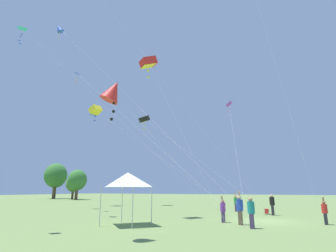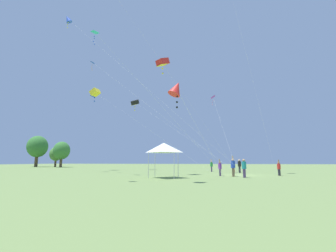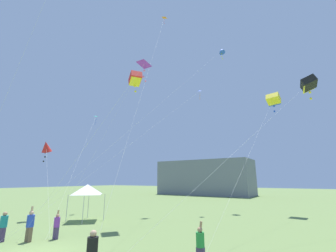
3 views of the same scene
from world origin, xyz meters
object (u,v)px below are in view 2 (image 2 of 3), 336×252
(person_black_shirt, at_px, (239,166))
(person_green_shirt, at_px, (211,166))
(person_blue_shirt, at_px, (233,166))
(kite_yellow_box_4, at_px, (95,93))
(festival_tent, at_px, (164,148))
(person_red_shirt, at_px, (279,168))
(kite_red_box_8, at_px, (163,62))
(kite_purple_delta_2, at_px, (213,98))
(person_teal_shirt, at_px, (244,168))
(kite_black_box_3, at_px, (135,103))
(kite_red_diamond_5, at_px, (176,89))
(cooler_box, at_px, (233,171))
(person_purple_shirt, at_px, (220,168))
(kite_blue_delta_6, at_px, (95,65))
(kite_cyan_delta_9, at_px, (99,37))
(kite_blue_diamond_0, at_px, (68,19))

(person_black_shirt, relative_size, person_green_shirt, 0.97)
(person_blue_shirt, distance_m, kite_yellow_box_4, 29.02)
(festival_tent, height_order, person_red_shirt, festival_tent)
(person_green_shirt, bearing_deg, kite_red_box_8, 112.83)
(person_red_shirt, relative_size, kite_purple_delta_2, 0.16)
(person_teal_shirt, distance_m, kite_black_box_3, 27.48)
(festival_tent, xyz_separation_m, kite_yellow_box_4, (15.25, 16.34, 11.23))
(person_red_shirt, relative_size, person_teal_shirt, 0.97)
(person_black_shirt, height_order, kite_black_box_3, kite_black_box_3)
(person_teal_shirt, relative_size, kite_red_diamond_5, 0.19)
(person_black_shirt, distance_m, person_green_shirt, 4.74)
(person_black_shirt, distance_m, person_teal_shirt, 9.29)
(cooler_box, relative_size, person_teal_shirt, 0.34)
(person_purple_shirt, height_order, kite_blue_delta_6, kite_blue_delta_6)
(festival_tent, xyz_separation_m, kite_black_box_3, (19.27, 9.99, 10.05))
(kite_purple_delta_2, distance_m, kite_black_box_3, 17.30)
(festival_tent, xyz_separation_m, person_red_shirt, (5.64, -11.67, -2.01))
(person_green_shirt, relative_size, kite_purple_delta_2, 0.17)
(person_green_shirt, bearing_deg, kite_blue_delta_6, 78.43)
(person_teal_shirt, bearing_deg, kite_cyan_delta_9, -30.09)
(person_red_shirt, bearing_deg, kite_red_diamond_5, -159.95)
(person_black_shirt, height_order, person_purple_shirt, person_black_shirt)
(kite_black_box_3, bearing_deg, kite_blue_diamond_0, 144.82)
(kite_purple_delta_2, bearing_deg, cooler_box, -49.43)
(kite_blue_diamond_0, relative_size, kite_purple_delta_2, 2.41)
(person_teal_shirt, distance_m, kite_purple_delta_2, 13.39)
(person_red_shirt, xyz_separation_m, kite_blue_diamond_0, (2.59, 29.45, 23.54))
(person_teal_shirt, bearing_deg, kite_blue_delta_6, -74.74)
(cooler_box, distance_m, kite_black_box_3, 22.49)
(person_teal_shirt, relative_size, kite_black_box_3, 0.09)
(person_red_shirt, bearing_deg, person_teal_shirt, -164.00)
(person_purple_shirt, bearing_deg, cooler_box, -158.21)
(kite_blue_diamond_0, distance_m, kite_blue_delta_6, 11.20)
(person_teal_shirt, relative_size, kite_blue_delta_6, 0.09)
(kite_black_box_3, xyz_separation_m, kite_cyan_delta_9, (-24.58, -5.52, -1.04))
(person_black_shirt, distance_m, kite_red_diamond_5, 18.01)
(person_green_shirt, xyz_separation_m, kite_blue_delta_6, (-7.39, 15.90, 14.33))
(kite_cyan_delta_9, bearing_deg, kite_yellow_box_4, 30.01)
(person_black_shirt, relative_size, kite_yellow_box_4, 0.08)
(festival_tent, distance_m, kite_red_box_8, 11.91)
(person_red_shirt, bearing_deg, cooler_box, 93.34)
(person_blue_shirt, bearing_deg, person_red_shirt, 176.67)
(kite_blue_delta_6, bearing_deg, person_red_shirt, -92.30)
(person_purple_shirt, height_order, kite_yellow_box_4, kite_yellow_box_4)
(kite_blue_delta_6, bearing_deg, cooler_box, -71.51)
(person_teal_shirt, xyz_separation_m, person_purple_shirt, (2.23, 2.22, -0.09))
(person_purple_shirt, xyz_separation_m, kite_blue_delta_6, (2.52, 16.86, 14.37))
(cooler_box, height_order, person_purple_shirt, person_purple_shirt)
(cooler_box, relative_size, person_blue_shirt, 0.28)
(person_teal_shirt, distance_m, person_purple_shirt, 3.15)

